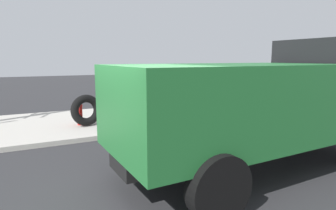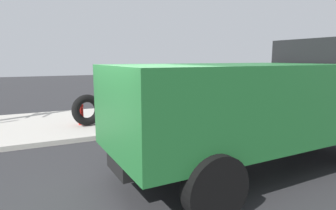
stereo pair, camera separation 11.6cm
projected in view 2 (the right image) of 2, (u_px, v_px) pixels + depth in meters
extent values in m
plane|color=#2D2D30|center=(129.00, 199.00, 5.15)|extent=(80.00, 80.00, 0.00)
cube|color=#BCB7AD|center=(76.00, 123.00, 10.92)|extent=(36.00, 5.00, 0.15)
cylinder|color=red|center=(81.00, 116.00, 10.25)|extent=(0.19, 0.19, 0.63)
sphere|color=red|center=(80.00, 106.00, 10.19)|extent=(0.22, 0.22, 0.22)
cylinder|color=red|center=(82.00, 115.00, 10.09)|extent=(0.09, 0.15, 0.09)
cylinder|color=red|center=(80.00, 113.00, 10.39)|extent=(0.09, 0.15, 0.09)
cylinder|color=red|center=(82.00, 117.00, 10.10)|extent=(0.10, 0.15, 0.10)
torus|color=black|center=(87.00, 110.00, 10.06)|extent=(1.15, 0.57, 1.12)
cylinder|color=gray|center=(148.00, 96.00, 10.19)|extent=(0.06, 0.06, 2.07)
cylinder|color=red|center=(148.00, 78.00, 10.05)|extent=(0.76, 0.02, 0.76)
cube|color=#237033|center=(226.00, 104.00, 5.82)|extent=(4.89, 2.67, 1.60)
cube|color=black|center=(335.00, 82.00, 7.44)|extent=(2.09, 2.57, 2.20)
cube|color=black|center=(263.00, 140.00, 6.48)|extent=(7.03, 1.16, 0.24)
cylinder|color=black|center=(287.00, 124.00, 8.65)|extent=(1.11, 0.34, 1.10)
cylinder|color=black|center=(149.00, 145.00, 6.53)|extent=(1.11, 0.34, 1.10)
cylinder|color=black|center=(215.00, 188.00, 4.35)|extent=(1.11, 0.34, 1.10)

